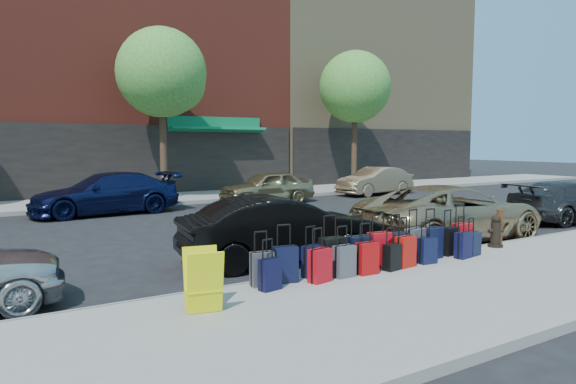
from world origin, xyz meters
TOP-DOWN VIEW (x-y plane):
  - ground at (0.00, 0.00)m, footprint 120.00×120.00m
  - sidewalk_near at (0.00, -6.50)m, footprint 60.00×4.00m
  - sidewalk_far at (0.00, 10.00)m, footprint 60.00×4.00m
  - curb_near at (0.00, -4.48)m, footprint 60.00×0.08m
  - curb_far at (0.00, 7.98)m, footprint 60.00×0.08m
  - building_center at (0.00, 17.99)m, footprint 17.00×12.85m
  - building_right at (16.00, 17.99)m, footprint 15.00×12.12m
  - tree_center at (0.64, 9.50)m, footprint 3.80×3.80m
  - tree_right at (11.14, 9.50)m, footprint 3.80×3.80m
  - suitcase_front_0 at (-2.52, -4.80)m, footprint 0.41×0.26m
  - suitcase_front_1 at (-2.07, -4.82)m, footprint 0.45×0.30m
  - suitcase_front_2 at (-1.47, -4.77)m, footprint 0.40×0.26m
  - suitcase_front_3 at (-1.06, -4.79)m, footprint 0.45×0.26m
  - suitcase_front_4 at (-0.47, -4.84)m, footprint 0.45×0.26m
  - suitcase_front_5 at (0.06, -4.82)m, footprint 0.47×0.30m
  - suitcase_front_6 at (0.55, -4.80)m, footprint 0.43×0.26m
  - suitcase_front_7 at (1.06, -4.78)m, footprint 0.46×0.30m
  - suitcase_front_8 at (1.48, -4.84)m, footprint 0.43×0.24m
  - suitcase_front_9 at (2.04, -4.81)m, footprint 0.43×0.27m
  - suitcase_front_10 at (2.45, -4.78)m, footprint 0.44×0.25m
  - suitcase_back_0 at (-2.52, -5.08)m, footprint 0.38×0.26m
  - suitcase_back_2 at (-1.56, -5.12)m, footprint 0.43×0.30m
  - suitcase_back_3 at (-1.00, -5.07)m, footprint 0.39×0.24m
  - suitcase_back_4 at (-0.51, -5.12)m, footprint 0.40×0.25m
  - suitcase_back_5 at (0.07, -5.15)m, footprint 0.36×0.25m
  - suitcase_back_6 at (0.47, -5.09)m, footprint 0.43×0.28m
  - suitcase_back_7 at (1.04, -5.11)m, footprint 0.37×0.24m
  - suitcase_back_9 at (2.04, -5.17)m, footprint 0.40×0.26m
  - suitcase_back_10 at (2.43, -5.11)m, footprint 0.37×0.25m
  - fire_hydrant at (3.62, -4.78)m, footprint 0.38×0.34m
  - bollard at (3.75, -4.78)m, footprint 0.16×0.16m
  - display_rack at (-3.86, -5.52)m, footprint 0.60×0.64m
  - car_near_1 at (-1.05, -3.01)m, footprint 4.44×2.01m
  - car_near_2 at (4.01, -3.14)m, footprint 5.31×2.60m
  - car_near_3 at (9.83, -2.98)m, footprint 4.71×2.36m
  - car_far_1 at (-2.56, 6.72)m, footprint 5.26×2.45m
  - car_far_2 at (3.98, 6.60)m, footprint 4.08×1.70m
  - car_far_3 at (10.27, 6.95)m, footprint 4.27×1.86m

SIDE VIEW (x-z plane):
  - ground at x=0.00m, z-range 0.00..0.00m
  - sidewalk_near at x=0.00m, z-range 0.00..0.15m
  - sidewalk_far at x=0.00m, z-range 0.00..0.15m
  - curb_near at x=0.00m, z-range 0.00..0.15m
  - curb_far at x=0.00m, z-range 0.00..0.15m
  - suitcase_back_10 at x=2.43m, z-range 0.00..0.81m
  - suitcase_back_5 at x=0.07m, z-range 0.00..0.81m
  - suitcase_back_7 at x=1.04m, z-range -0.01..0.83m
  - suitcase_back_0 at x=-2.52m, z-range -0.01..0.83m
  - suitcase_back_9 at x=2.04m, z-range -0.01..0.86m
  - suitcase_front_2 at x=-1.47m, z-range -0.02..0.89m
  - suitcase_back_3 at x=-1.00m, z-range -0.02..0.90m
  - suitcase_front_0 at x=-2.52m, z-range -0.02..0.90m
  - suitcase_back_4 at x=-0.51m, z-range -0.03..0.91m
  - suitcase_back_2 at x=-1.56m, z-range -0.03..0.91m
  - suitcase_back_6 at x=0.47m, z-range -0.03..0.93m
  - suitcase_front_9 at x=2.04m, z-range -0.03..0.94m
  - suitcase_front_6 at x=0.55m, z-range -0.03..0.95m
  - suitcase_front_1 at x=-2.07m, z-range -0.04..0.96m
  - suitcase_front_10 at x=2.45m, z-range -0.04..0.99m
  - suitcase_front_8 at x=1.48m, z-range -0.04..0.99m
  - suitcase_front_7 at x=1.06m, z-range -0.05..1.00m
  - suitcase_front_4 at x=-0.47m, z-range -0.05..1.00m
  - suitcase_front_5 at x=0.06m, z-range -0.05..1.02m
  - suitcase_front_3 at x=-1.06m, z-range -0.05..1.03m
  - fire_hydrant at x=3.62m, z-range 0.12..0.87m
  - display_rack at x=-3.86m, z-range 0.14..1.04m
  - bollard at x=3.75m, z-range 0.16..1.02m
  - car_near_3 at x=9.83m, z-range 0.00..1.31m
  - car_far_3 at x=10.27m, z-range 0.00..1.37m
  - car_far_2 at x=3.98m, z-range 0.00..1.38m
  - car_near_1 at x=-1.05m, z-range 0.00..1.41m
  - car_near_2 at x=4.01m, z-range 0.00..1.45m
  - car_far_1 at x=-2.56m, z-range 0.00..1.49m
  - tree_center at x=0.64m, z-range 1.78..9.05m
  - tree_right at x=11.14m, z-range 1.78..9.05m
  - building_right at x=16.00m, z-range -0.02..17.98m
  - building_center at x=0.00m, z-range -0.02..19.98m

